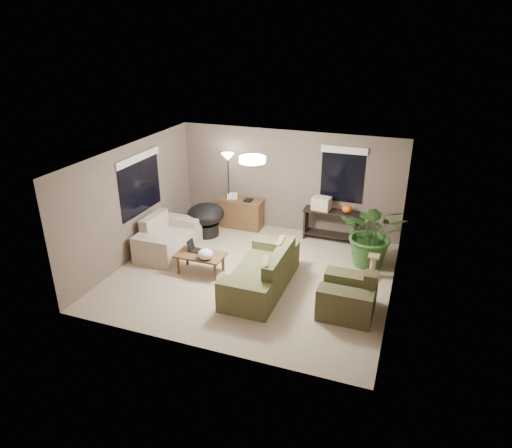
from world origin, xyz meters
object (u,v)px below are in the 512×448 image
(main_sofa, at_px, (263,274))
(houseplant, at_px, (373,240))
(loveseat, at_px, (167,239))
(papasan_chair, at_px, (206,217))
(armchair, at_px, (348,297))
(floor_lamp, at_px, (228,166))
(cat_scratching_post, at_px, (373,268))
(coffee_table, at_px, (200,257))
(console_table, at_px, (331,223))
(desk, at_px, (242,213))

(main_sofa, relative_size, houseplant, 1.50)
(loveseat, relative_size, papasan_chair, 1.42)
(armchair, bearing_deg, floor_lamp, 141.29)
(loveseat, bearing_deg, armchair, -13.18)
(armchair, distance_m, cat_scratching_post, 1.42)
(houseplant, relative_size, cat_scratching_post, 2.93)
(armchair, height_order, coffee_table, armchair)
(coffee_table, bearing_deg, floor_lamp, 99.19)
(console_table, xyz_separation_m, cat_scratching_post, (1.17, -1.47, -0.22))
(console_table, bearing_deg, desk, -179.92)
(main_sofa, distance_m, desk, 3.01)
(floor_lamp, bearing_deg, main_sofa, -54.67)
(desk, distance_m, papasan_chair, 0.99)
(main_sofa, bearing_deg, console_table, 73.46)
(loveseat, height_order, cat_scratching_post, loveseat)
(papasan_chair, xyz_separation_m, floor_lamp, (0.31, 0.70, 1.13))
(desk, bearing_deg, main_sofa, -60.30)
(loveseat, height_order, papasan_chair, loveseat)
(houseplant, bearing_deg, armchair, -94.68)
(loveseat, height_order, coffee_table, loveseat)
(loveseat, xyz_separation_m, houseplant, (4.42, 0.95, 0.27))
(coffee_table, height_order, console_table, console_table)
(floor_lamp, bearing_deg, papasan_chair, -113.86)
(desk, bearing_deg, houseplant, -15.34)
(desk, distance_m, houseplant, 3.47)
(loveseat, relative_size, houseplant, 1.09)
(cat_scratching_post, bearing_deg, loveseat, -174.94)
(loveseat, relative_size, console_table, 1.23)
(loveseat, relative_size, coffee_table, 1.60)
(desk, relative_size, console_table, 0.85)
(coffee_table, bearing_deg, loveseat, 151.65)
(main_sofa, distance_m, houseplant, 2.53)
(floor_lamp, xyz_separation_m, houseplant, (3.66, -0.86, -1.03))
(console_table, relative_size, papasan_chair, 1.16)
(floor_lamp, xyz_separation_m, cat_scratching_post, (3.77, -1.41, -1.38))
(coffee_table, bearing_deg, desk, 91.62)
(houseplant, distance_m, cat_scratching_post, 0.66)
(console_table, xyz_separation_m, floor_lamp, (-2.59, -0.06, 1.16))
(main_sofa, relative_size, console_table, 1.69)
(desk, bearing_deg, floor_lamp, -170.39)
(papasan_chair, height_order, cat_scratching_post, papasan_chair)
(loveseat, xyz_separation_m, floor_lamp, (0.75, 1.81, 1.30))
(houseplant, bearing_deg, cat_scratching_post, -79.63)
(coffee_table, relative_size, floor_lamp, 0.52)
(papasan_chair, bearing_deg, console_table, 14.65)
(armchair, relative_size, coffee_table, 1.00)
(coffee_table, distance_m, desk, 2.49)
(main_sofa, bearing_deg, desk, 119.70)
(desk, height_order, cat_scratching_post, desk)
(coffee_table, bearing_deg, papasan_chair, 112.12)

